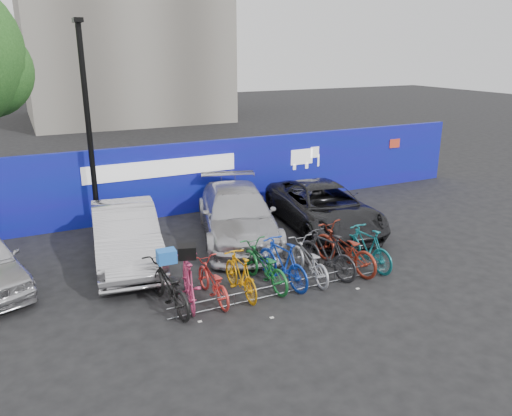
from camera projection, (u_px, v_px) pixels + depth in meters
ground at (275, 283)px, 11.87m from camera, size 100.00×100.00×0.00m
hoarding at (192, 178)px, 16.65m from camera, size 22.00×0.18×2.40m
lamppost at (88, 124)px, 14.18m from camera, size 0.25×0.50×6.11m
bike_rack at (287, 287)px, 11.31m from camera, size 5.60×0.03×0.30m
car_1 at (126, 235)px, 12.85m from camera, size 2.11×4.66×1.48m
car_2 at (237, 214)px, 14.45m from camera, size 3.40×5.48×1.48m
car_3 at (324, 207)px, 15.24m from camera, size 2.96×5.27×1.39m
bike_0 at (168, 285)px, 10.59m from camera, size 0.93×2.08×1.06m
bike_1 at (188, 281)px, 10.77m from camera, size 0.83×1.86×1.08m
bike_2 at (212, 281)px, 10.95m from camera, size 0.64×1.71×0.89m
bike_3 at (241, 275)px, 11.16m from camera, size 0.50×1.66×1.00m
bike_4 at (264, 266)px, 11.61m from camera, size 0.86×1.99×1.02m
bike_5 at (282, 262)px, 11.65m from camera, size 0.83×1.93×1.12m
bike_6 at (309, 260)px, 11.96m from camera, size 0.72×1.84×0.95m
bike_7 at (327, 254)px, 12.15m from camera, size 0.97×1.94×1.12m
bike_8 at (344, 249)px, 12.46m from camera, size 1.10×2.21×1.11m
bike_9 at (367, 247)px, 12.57m from camera, size 0.67×1.83×1.08m
cargo_crate at (166, 256)px, 10.39m from camera, size 0.40×0.31×0.28m
cargo_topcase at (187, 252)px, 10.57m from camera, size 0.46×0.43×0.28m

